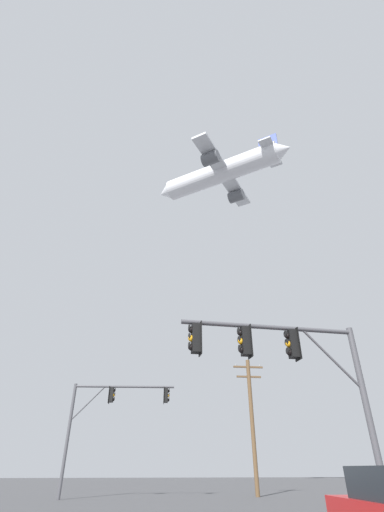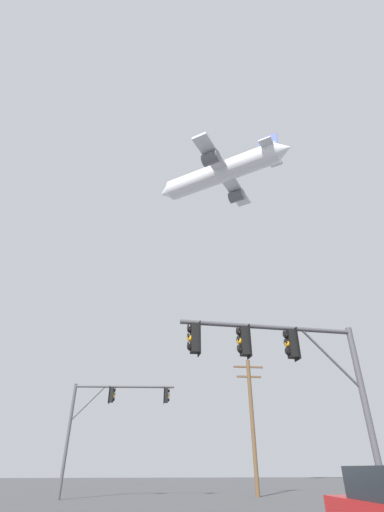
% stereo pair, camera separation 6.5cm
% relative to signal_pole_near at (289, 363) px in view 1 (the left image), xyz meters
% --- Properties ---
extents(signal_pole_near, '(5.97, 0.68, 5.75)m').
position_rel_signal_pole_near_xyz_m(signal_pole_near, '(0.00, 0.00, 0.00)').
color(signal_pole_near, '#4C4C51').
rests_on(signal_pole_near, ground).
extents(signal_pole_far, '(6.57, 0.75, 6.39)m').
position_rel_signal_pole_near_xyz_m(signal_pole_far, '(-6.87, 14.36, 0.36)').
color(signal_pole_far, '#4C4C51').
rests_on(signal_pole_far, ground).
extents(utility_pole, '(2.20, 0.28, 8.55)m').
position_rel_signal_pole_near_xyz_m(utility_pole, '(2.91, 15.51, 0.10)').
color(utility_pole, brown).
rests_on(utility_pole, ground).
extents(airplane, '(19.91, 15.75, 6.13)m').
position_rel_signal_pole_near_xyz_m(airplane, '(5.15, 30.96, 37.27)').
color(airplane, white).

